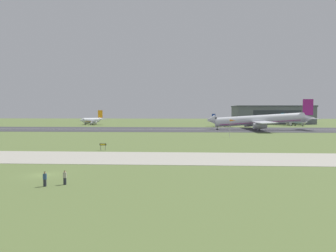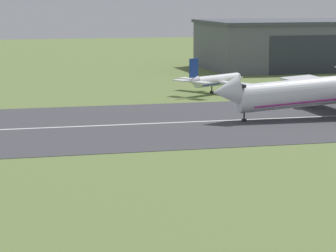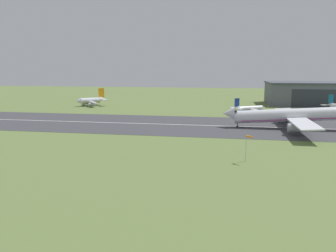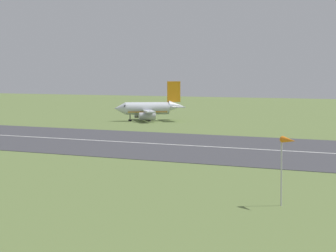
# 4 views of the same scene
# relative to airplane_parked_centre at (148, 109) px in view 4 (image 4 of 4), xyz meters

# --- Properties ---
(runway_strip) EXTENTS (381.44, 44.84, 0.06)m
(runway_strip) POSITION_rel_airplane_parked_centre_xyz_m (44.95, -55.00, -3.08)
(runway_strip) COLOR #3D3D42
(runway_strip) RESTS_ON ground_plane
(runway_centreline) EXTENTS (343.30, 0.70, 0.01)m
(runway_centreline) POSITION_rel_airplane_parked_centre_xyz_m (44.95, -55.00, -3.04)
(runway_centreline) COLOR silver
(runway_centreline) RESTS_ON runway_strip
(airplane_parked_centre) EXTENTS (18.40, 19.11, 10.08)m
(airplane_parked_centre) POSITION_rel_airplane_parked_centre_xyz_m (0.00, 0.00, 0.00)
(airplane_parked_centre) COLOR silver
(airplane_parked_centre) RESTS_ON ground_plane
(windsock_pole) EXTENTS (2.18, 1.82, 6.36)m
(windsock_pole) POSITION_rel_airplane_parked_centre_xyz_m (82.45, -103.22, 2.57)
(windsock_pole) COLOR #B7B7BC
(windsock_pole) RESTS_ON ground_plane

